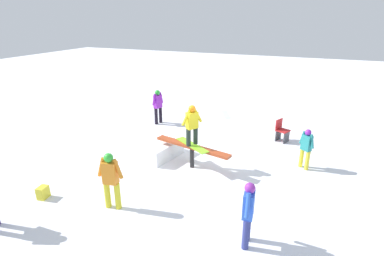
% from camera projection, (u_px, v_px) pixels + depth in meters
% --- Properties ---
extents(ground_plane, '(60.00, 60.00, 0.00)m').
position_uv_depth(ground_plane, '(192.00, 167.00, 9.90)').
color(ground_plane, white).
extents(rail_feature, '(2.74, 0.88, 0.78)m').
position_uv_depth(rail_feature, '(192.00, 149.00, 9.67)').
color(rail_feature, black).
rests_on(rail_feature, ground).
extents(snow_kicker_ramp, '(2.09, 1.86, 0.53)m').
position_uv_depth(snow_kicker_ramp, '(152.00, 147.00, 10.76)').
color(snow_kicker_ramp, white).
rests_on(snow_kicker_ramp, ground).
extents(main_rider_on_rail, '(1.38, 1.03, 1.35)m').
position_uv_depth(main_rider_on_rail, '(192.00, 126.00, 9.39)').
color(main_rider_on_rail, '#88D527').
rests_on(main_rider_on_rail, rail_feature).
extents(bystander_teal, '(0.49, 0.41, 1.36)m').
position_uv_depth(bystander_teal, '(306.00, 147.00, 9.56)').
color(bystander_teal, yellow).
rests_on(bystander_teal, ground).
extents(bystander_orange, '(0.70, 0.28, 1.56)m').
position_uv_depth(bystander_orange, '(111.00, 178.00, 7.51)').
color(bystander_orange, gold).
rests_on(bystander_orange, ground).
extents(bystander_blue, '(0.25, 0.67, 1.53)m').
position_uv_depth(bystander_blue, '(248.00, 211.00, 6.28)').
color(bystander_blue, navy).
rests_on(bystander_blue, ground).
extents(bystander_purple, '(0.31, 0.66, 1.57)m').
position_uv_depth(bystander_purple, '(158.00, 105.00, 13.58)').
color(bystander_purple, black).
rests_on(bystander_purple, ground).
extents(loose_snowboard_white, '(0.83, 1.27, 0.02)m').
position_uv_depth(loose_snowboard_white, '(225.00, 114.00, 15.12)').
color(loose_snowboard_white, white).
rests_on(loose_snowboard_white, ground).
extents(folding_chair, '(0.58, 0.58, 0.88)m').
position_uv_depth(folding_chair, '(282.00, 131.00, 11.79)').
color(folding_chair, '#3F3F44').
rests_on(folding_chair, ground).
extents(backpack_on_snow, '(0.26, 0.33, 0.34)m').
position_uv_depth(backpack_on_snow, '(43.00, 192.00, 8.17)').
color(backpack_on_snow, yellow).
rests_on(backpack_on_snow, ground).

